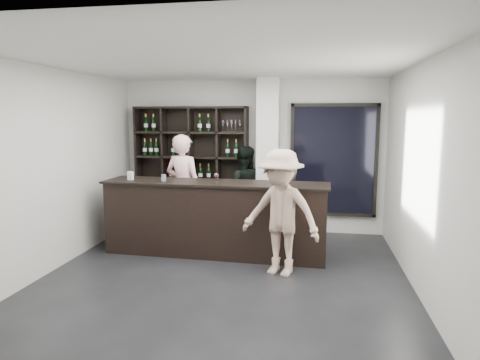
% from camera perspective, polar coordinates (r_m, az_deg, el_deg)
% --- Properties ---
extents(floor, '(5.00, 5.50, 0.01)m').
position_cam_1_polar(floor, '(5.96, -2.38, -13.34)').
color(floor, black).
rests_on(floor, ground).
extents(wine_shelf, '(2.20, 0.35, 2.40)m').
position_cam_1_polar(wine_shelf, '(8.36, -6.47, 1.48)').
color(wine_shelf, black).
rests_on(wine_shelf, floor).
extents(structural_column, '(0.40, 0.40, 2.90)m').
position_cam_1_polar(structural_column, '(7.96, 3.75, 2.97)').
color(structural_column, silver).
rests_on(structural_column, floor).
extents(glass_panel, '(1.60, 0.08, 2.10)m').
position_cam_1_polar(glass_panel, '(8.15, 12.35, 2.57)').
color(glass_panel, black).
rests_on(glass_panel, floor).
extents(tasting_counter, '(3.59, 0.74, 1.19)m').
position_cam_1_polar(tasting_counter, '(6.87, -3.35, -5.12)').
color(tasting_counter, black).
rests_on(tasting_counter, floor).
extents(taster_pink, '(0.79, 0.63, 1.90)m').
position_cam_1_polar(taster_pink, '(7.71, -7.56, -1.00)').
color(taster_pink, '#FFC6C7').
rests_on(taster_pink, floor).
extents(taster_black, '(0.88, 0.72, 1.67)m').
position_cam_1_polar(taster_black, '(8.03, 0.46, -1.38)').
color(taster_black, black).
rests_on(taster_black, floor).
extents(customer, '(1.30, 1.01, 1.77)m').
position_cam_1_polar(customer, '(5.97, 5.46, -4.37)').
color(customer, tan).
rests_on(customer, floor).
extents(wine_glass, '(0.10, 0.10, 0.18)m').
position_cam_1_polar(wine_glass, '(6.61, -3.16, 0.34)').
color(wine_glass, white).
rests_on(wine_glass, tasting_counter).
extents(spit_cup, '(0.10, 0.10, 0.11)m').
position_cam_1_polar(spit_cup, '(6.93, -10.14, 0.29)').
color(spit_cup, '#ADBAD2').
rests_on(spit_cup, tasting_counter).
extents(napkin_stack, '(0.16, 0.16, 0.02)m').
position_cam_1_polar(napkin_stack, '(6.66, 5.82, -0.32)').
color(napkin_stack, white).
rests_on(napkin_stack, tasting_counter).
extents(card_stand, '(0.10, 0.06, 0.14)m').
position_cam_1_polar(card_stand, '(7.17, -14.40, 0.55)').
color(card_stand, white).
rests_on(card_stand, tasting_counter).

